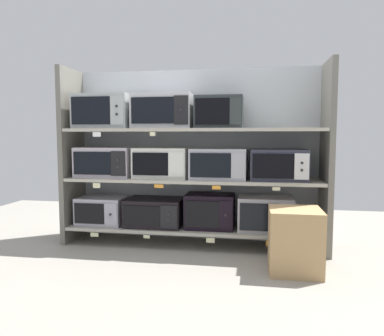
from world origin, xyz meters
name	(u,v)px	position (x,y,z in m)	size (l,w,h in m)	color
ground	(169,286)	(0.00, -1.00, -0.01)	(6.44, 6.00, 0.02)	gray
back_panel	(196,155)	(0.00, 0.26, 0.87)	(2.64, 0.04, 1.74)	#9EA3A8
upright_left	(72,155)	(-1.25, 0.00, 0.87)	(0.05, 0.48, 1.74)	#68645B
upright_right	(327,158)	(1.25, 0.00, 0.87)	(0.05, 0.48, 1.74)	#68645B
shelf_0	(192,228)	(0.00, 0.00, 0.16)	(2.44, 0.48, 0.03)	#ADA899
microwave_0	(103,210)	(-0.93, 0.00, 0.32)	(0.46, 0.38, 0.27)	#9F9DAC
microwave_1	(155,212)	(-0.38, 0.00, 0.31)	(0.56, 0.41, 0.27)	black
microwave_2	(210,211)	(0.18, 0.00, 0.34)	(0.47, 0.34, 0.33)	black
microwave_3	(265,213)	(0.71, 0.00, 0.34)	(0.51, 0.38, 0.32)	#A39DA1
price_tag_0	(94,235)	(-0.91, -0.24, 0.12)	(0.08, 0.00, 0.04)	beige
price_tag_1	(147,237)	(-0.39, -0.24, 0.13)	(0.06, 0.00, 0.03)	beige
price_tag_2	(210,240)	(0.21, -0.24, 0.12)	(0.08, 0.00, 0.04)	beige
price_tag_3	(269,243)	(0.73, -0.24, 0.12)	(0.05, 0.00, 0.05)	orange
shelf_1	(192,180)	(0.00, 0.00, 0.65)	(2.44, 0.48, 0.03)	#ADA899
microwave_4	(106,162)	(-0.88, 0.00, 0.81)	(0.56, 0.37, 0.30)	#BAB1BD
microwave_5	(162,163)	(-0.30, 0.00, 0.81)	(0.53, 0.34, 0.29)	silver
microwave_6	(219,164)	(0.26, 0.00, 0.81)	(0.53, 0.42, 0.29)	#A0A0A9
microwave_7	(278,165)	(0.82, 0.00, 0.80)	(0.52, 0.39, 0.29)	#2A2B39
price_tag_4	(97,185)	(-0.88, -0.24, 0.60)	(0.07, 0.00, 0.05)	beige
price_tag_5	(159,186)	(-0.27, -0.24, 0.61)	(0.09, 0.00, 0.03)	orange
price_tag_6	(216,188)	(0.26, -0.24, 0.61)	(0.08, 0.00, 0.03)	orange
price_tag_7	(276,189)	(0.79, -0.24, 0.61)	(0.07, 0.00, 0.03)	beige
shelf_2	(192,130)	(0.00, 0.00, 1.13)	(2.44, 0.48, 0.03)	#ADA899
microwave_8	(105,112)	(-0.88, 0.00, 1.31)	(0.55, 0.40, 0.34)	#A0A7A6
microwave_9	(163,111)	(-0.28, 0.00, 1.31)	(0.58, 0.35, 0.33)	#B8B8BC
microwave_10	(219,112)	(0.26, 0.00, 1.29)	(0.45, 0.33, 0.30)	#2B3131
price_tag_8	(97,134)	(-0.87, -0.24, 1.09)	(0.08, 0.00, 0.04)	white
price_tag_9	(152,134)	(-0.33, -0.24, 1.09)	(0.05, 0.00, 0.04)	beige
shipping_carton	(295,240)	(0.92, -0.57, 0.25)	(0.40, 0.40, 0.50)	tan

